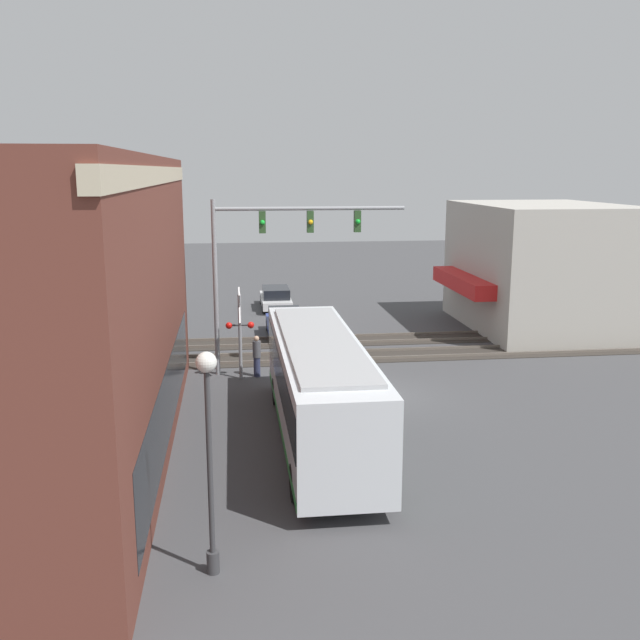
% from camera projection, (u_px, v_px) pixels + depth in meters
% --- Properties ---
extents(ground_plane, '(120.00, 120.00, 0.00)m').
position_uv_depth(ground_plane, '(378.00, 396.00, 27.60)').
color(ground_plane, '#424244').
extents(shop_building, '(10.59, 8.81, 6.79)m').
position_uv_depth(shop_building, '(540.00, 267.00, 39.03)').
color(shop_building, '#B2ADA3').
rests_on(shop_building, ground).
extents(city_bus, '(11.96, 2.59, 3.38)m').
position_uv_depth(city_bus, '(319.00, 385.00, 22.71)').
color(city_bus, silver).
rests_on(city_bus, ground).
extents(traffic_signal_gantry, '(0.42, 8.09, 7.41)m').
position_uv_depth(traffic_signal_gantry, '(272.00, 245.00, 29.71)').
color(traffic_signal_gantry, gray).
rests_on(traffic_signal_gantry, ground).
extents(crossing_signal, '(1.41, 1.18, 3.81)m').
position_uv_depth(crossing_signal, '(240.00, 325.00, 29.42)').
color(crossing_signal, gray).
rests_on(crossing_signal, ground).
extents(streetlamp, '(0.44, 0.44, 4.97)m').
position_uv_depth(streetlamp, '(209.00, 444.00, 14.89)').
color(streetlamp, '#38383A').
rests_on(streetlamp, ground).
extents(rail_track_near, '(2.60, 60.00, 0.15)m').
position_uv_depth(rail_track_near, '(352.00, 356.00, 33.42)').
color(rail_track_near, '#332D28').
rests_on(rail_track_near, ground).
extents(rail_track_far, '(2.60, 60.00, 0.15)m').
position_uv_depth(rail_track_far, '(341.00, 340.00, 36.53)').
color(rail_track_far, '#332D28').
rests_on(rail_track_far, ground).
extents(parked_car_blue, '(4.41, 1.82, 1.48)m').
position_uv_depth(parked_car_blue, '(285.00, 324.00, 37.31)').
color(parked_car_blue, navy).
rests_on(parked_car_blue, ground).
extents(parked_car_white, '(4.74, 1.82, 1.37)m').
position_uv_depth(parked_car_white, '(276.00, 298.00, 44.88)').
color(parked_car_white, silver).
rests_on(parked_car_white, ground).
extents(pedestrian_at_crossing, '(0.34, 0.34, 1.77)m').
position_uv_depth(pedestrian_at_crossing, '(257.00, 356.00, 30.03)').
color(pedestrian_at_crossing, '#2D3351').
rests_on(pedestrian_at_crossing, ground).
extents(pedestrian_near_bus, '(0.34, 0.34, 1.83)m').
position_uv_depth(pedestrian_near_bus, '(368.00, 381.00, 26.36)').
color(pedestrian_near_bus, '#2D3351').
rests_on(pedestrian_near_bus, ground).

